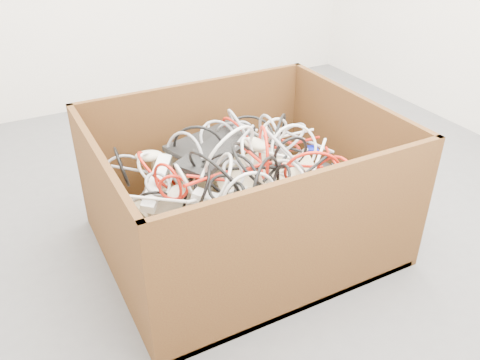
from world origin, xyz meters
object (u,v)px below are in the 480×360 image
cardboard_box (239,214)px  vga_plug (313,149)px  power_strip_left (157,182)px  power_strip_right (230,207)px

cardboard_box → vga_plug: size_ratio=24.72×
cardboard_box → power_strip_left: 0.38m
cardboard_box → vga_plug: bearing=4.9°
cardboard_box → vga_plug: 0.42m
power_strip_left → cardboard_box: bearing=-68.8°
cardboard_box → power_strip_left: bearing=165.2°
power_strip_right → power_strip_left: bearing=166.3°
power_strip_left → vga_plug: power_strip_left is taller
power_strip_right → vga_plug: (0.52, 0.24, -0.01)m
power_strip_left → vga_plug: size_ratio=6.23×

